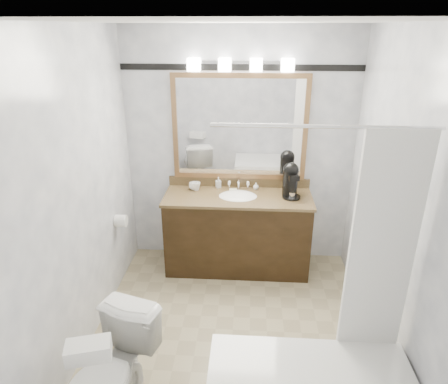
% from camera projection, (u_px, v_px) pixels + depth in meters
% --- Properties ---
extents(room, '(2.42, 2.62, 2.52)m').
position_uv_depth(room, '(234.00, 200.00, 3.03)').
color(room, tan).
rests_on(room, ground).
extents(vanity, '(1.53, 0.58, 0.97)m').
position_uv_depth(vanity, '(237.00, 231.00, 4.28)').
color(vanity, black).
rests_on(vanity, ground).
extents(mirror, '(1.40, 0.04, 1.10)m').
position_uv_depth(mirror, '(240.00, 128.00, 4.12)').
color(mirror, '#946B43').
rests_on(mirror, room).
extents(vanity_light_bar, '(1.02, 0.14, 0.12)m').
position_uv_depth(vanity_light_bar, '(240.00, 64.00, 3.83)').
color(vanity_light_bar, silver).
rests_on(vanity_light_bar, room).
extents(accent_stripe, '(2.40, 0.01, 0.06)m').
position_uv_depth(accent_stripe, '(241.00, 67.00, 3.90)').
color(accent_stripe, black).
rests_on(accent_stripe, room).
extents(tp_roll, '(0.11, 0.12, 0.12)m').
position_uv_depth(tp_roll, '(121.00, 221.00, 3.93)').
color(tp_roll, white).
rests_on(tp_roll, room).
extents(toilet, '(0.62, 0.83, 0.75)m').
position_uv_depth(toilet, '(109.00, 378.00, 2.57)').
color(toilet, white).
rests_on(toilet, ground).
extents(tissue_box, '(0.27, 0.20, 0.10)m').
position_uv_depth(tissue_box, '(88.00, 350.00, 2.22)').
color(tissue_box, white).
rests_on(tissue_box, toilet).
extents(coffee_maker, '(0.19, 0.23, 0.36)m').
position_uv_depth(coffee_maker, '(291.00, 179.00, 4.05)').
color(coffee_maker, black).
rests_on(coffee_maker, vanity).
extents(cup_left, '(0.13, 0.13, 0.08)m').
position_uv_depth(cup_left, '(194.00, 186.00, 4.27)').
color(cup_left, white).
rests_on(cup_left, vanity).
extents(cup_right, '(0.09, 0.09, 0.09)m').
position_uv_depth(cup_right, '(196.00, 186.00, 4.26)').
color(cup_right, white).
rests_on(cup_right, vanity).
extents(soap_bottle_a, '(0.07, 0.07, 0.12)m').
position_uv_depth(soap_bottle_a, '(218.00, 182.00, 4.32)').
color(soap_bottle_a, white).
rests_on(soap_bottle_a, vanity).
extents(soap_bottle_b, '(0.07, 0.07, 0.08)m').
position_uv_depth(soap_bottle_b, '(256.00, 186.00, 4.28)').
color(soap_bottle_b, white).
rests_on(soap_bottle_b, vanity).
extents(soap_bar, '(0.08, 0.05, 0.02)m').
position_uv_depth(soap_bar, '(233.00, 190.00, 4.23)').
color(soap_bar, beige).
rests_on(soap_bar, vanity).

